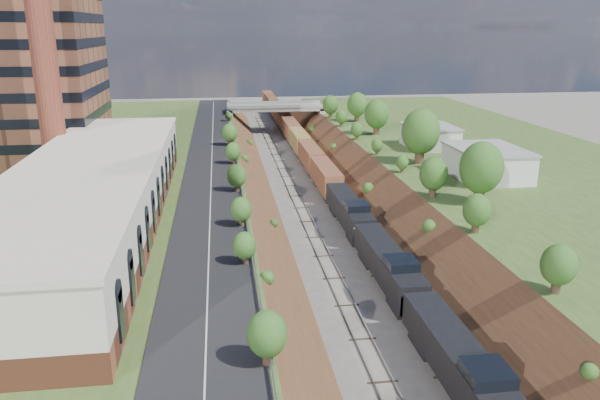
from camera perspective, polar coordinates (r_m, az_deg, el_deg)
The scene contains 16 objects.
platform_left at distance 89.94m, azimuth -19.77°, elevation 0.59°, with size 44.00×180.00×5.00m, color #365523.
platform_right at distance 99.68m, azimuth 20.54°, elevation 2.01°, with size 44.00×180.00×5.00m, color #365523.
embankment_left at distance 88.65m, azimuth -5.59°, elevation -0.39°, with size 7.07×180.00×7.07m, color brown.
embankment_right at distance 92.06m, azimuth 8.22°, elevation 0.15°, with size 7.07×180.00×7.07m, color brown.
rail_left_track at distance 89.30m, azimuth -0.20°, elevation -0.13°, with size 1.58×180.00×0.18m, color gray.
rail_right_track at distance 90.12m, azimuth 3.08°, elevation 0.00°, with size 1.58×180.00×0.18m, color gray.
road at distance 87.28m, azimuth -8.64°, elevation 2.66°, with size 8.00×180.00×0.10m, color black.
guardrail at distance 87.00m, azimuth -5.95°, elevation 3.06°, with size 0.10×171.00×0.70m.
commercial_building at distance 66.59m, azimuth -19.71°, elevation 0.59°, with size 14.30×62.30×7.00m.
smokestack at distance 83.74m, azimuth -23.93°, elevation 14.71°, with size 3.20×3.20×40.00m, color brown.
overpass at distance 148.92m, azimuth -2.42°, elevation 8.49°, with size 24.50×8.30×7.40m.
white_building_near at distance 87.48m, azimuth 17.76°, elevation 3.40°, with size 9.00×12.00×4.00m, color silver.
white_building_far at distance 107.18m, azimuth 12.53°, elevation 5.99°, with size 8.00×10.00×3.60m, color silver.
tree_right_large at distance 73.66m, azimuth 17.27°, elevation 2.99°, with size 5.25×5.25×7.61m.
tree_left_crest at distance 48.57m, azimuth -4.69°, elevation -6.09°, with size 2.45×2.45×3.55m.
freight_train at distance 123.76m, azimuth -0.02°, elevation 5.76°, with size 2.93×180.99×4.55m.
Camera 1 is at (-14.00, -24.80, 25.67)m, focal length 35.00 mm.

